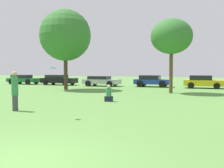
{
  "coord_description": "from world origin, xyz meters",
  "views": [
    {
      "loc": [
        3.66,
        -4.21,
        1.91
      ],
      "look_at": [
        0.01,
        5.58,
        1.31
      ],
      "focal_mm": 41.29,
      "sensor_mm": 36.0,
      "label": 1
    }
  ],
  "objects_px": {
    "tree_0": "(65,35)",
    "tree_1": "(171,37)",
    "parked_car_silver": "(101,81)",
    "parked_car_yellow": "(203,82)",
    "parked_car_green": "(23,79)",
    "parked_car_blue": "(152,81)",
    "bystander_sitting": "(109,95)",
    "parked_car_black": "(58,80)",
    "frisbee": "(53,68)",
    "person_thrower": "(15,90)"
  },
  "relations": [
    {
      "from": "frisbee",
      "to": "tree_0",
      "type": "xyz_separation_m",
      "value": [
        -6.79,
        12.41,
        3.09
      ]
    },
    {
      "from": "parked_car_green",
      "to": "parked_car_blue",
      "type": "xyz_separation_m",
      "value": [
        16.61,
        0.71,
        0.03
      ]
    },
    {
      "from": "parked_car_green",
      "to": "parked_car_yellow",
      "type": "relative_size",
      "value": 1.08
    },
    {
      "from": "tree_0",
      "to": "parked_car_silver",
      "type": "xyz_separation_m",
      "value": [
        1.16,
        5.83,
        -4.44
      ]
    },
    {
      "from": "parked_car_blue",
      "to": "frisbee",
      "type": "bearing_deg",
      "value": -90.91
    },
    {
      "from": "bystander_sitting",
      "to": "parked_car_black",
      "type": "xyz_separation_m",
      "value": [
        -11.61,
        12.91,
        0.24
      ]
    },
    {
      "from": "parked_car_silver",
      "to": "parked_car_yellow",
      "type": "height_order",
      "value": "parked_car_yellow"
    },
    {
      "from": "parked_car_green",
      "to": "parked_car_black",
      "type": "distance_m",
      "value": 5.2
    },
    {
      "from": "person_thrower",
      "to": "tree_0",
      "type": "relative_size",
      "value": 0.24
    },
    {
      "from": "frisbee",
      "to": "parked_car_black",
      "type": "relative_size",
      "value": 0.05
    },
    {
      "from": "tree_1",
      "to": "parked_car_blue",
      "type": "distance_m",
      "value": 8.32
    },
    {
      "from": "bystander_sitting",
      "to": "parked_car_blue",
      "type": "bearing_deg",
      "value": 90.85
    },
    {
      "from": "tree_1",
      "to": "parked_car_silver",
      "type": "xyz_separation_m",
      "value": [
        -8.58,
        5.98,
        -3.88
      ]
    },
    {
      "from": "parked_car_black",
      "to": "parked_car_yellow",
      "type": "distance_m",
      "value": 16.66
    },
    {
      "from": "parked_car_green",
      "to": "frisbee",
      "type": "bearing_deg",
      "value": -48.72
    },
    {
      "from": "person_thrower",
      "to": "bystander_sitting",
      "type": "relative_size",
      "value": 1.81
    },
    {
      "from": "tree_0",
      "to": "person_thrower",
      "type": "bearing_deg",
      "value": -70.06
    },
    {
      "from": "bystander_sitting",
      "to": "tree_0",
      "type": "xyz_separation_m",
      "value": [
        -7.0,
        6.89,
        4.65
      ]
    },
    {
      "from": "frisbee",
      "to": "tree_0",
      "type": "height_order",
      "value": "tree_0"
    },
    {
      "from": "bystander_sitting",
      "to": "parked_car_blue",
      "type": "xyz_separation_m",
      "value": [
        -0.2,
        13.52,
        0.26
      ]
    },
    {
      "from": "frisbee",
      "to": "parked_car_blue",
      "type": "distance_m",
      "value": 19.08
    },
    {
      "from": "frisbee",
      "to": "parked_car_black",
      "type": "distance_m",
      "value": 21.71
    },
    {
      "from": "frisbee",
      "to": "parked_car_blue",
      "type": "xyz_separation_m",
      "value": [
        0.01,
        19.04,
        -1.29
      ]
    },
    {
      "from": "person_thrower",
      "to": "bystander_sitting",
      "type": "height_order",
      "value": "person_thrower"
    },
    {
      "from": "tree_0",
      "to": "tree_1",
      "type": "height_order",
      "value": "tree_0"
    },
    {
      "from": "parked_car_green",
      "to": "parked_car_silver",
      "type": "relative_size",
      "value": 1.0
    },
    {
      "from": "tree_1",
      "to": "parked_car_yellow",
      "type": "distance_m",
      "value": 7.91
    },
    {
      "from": "person_thrower",
      "to": "parked_car_blue",
      "type": "bearing_deg",
      "value": 92.11
    },
    {
      "from": "parked_car_blue",
      "to": "parked_car_yellow",
      "type": "bearing_deg",
      "value": -3.59
    },
    {
      "from": "tree_0",
      "to": "tree_1",
      "type": "xyz_separation_m",
      "value": [
        9.74,
        -0.15,
        -0.56
      ]
    },
    {
      "from": "parked_car_black",
      "to": "parked_car_silver",
      "type": "height_order",
      "value": "parked_car_black"
    },
    {
      "from": "frisbee",
      "to": "tree_1",
      "type": "xyz_separation_m",
      "value": [
        2.95,
        12.26,
        2.53
      ]
    },
    {
      "from": "person_thrower",
      "to": "bystander_sitting",
      "type": "xyz_separation_m",
      "value": [
        2.79,
        4.74,
        -0.53
      ]
    },
    {
      "from": "bystander_sitting",
      "to": "parked_car_yellow",
      "type": "distance_m",
      "value": 14.2
    },
    {
      "from": "tree_0",
      "to": "parked_car_blue",
      "type": "xyz_separation_m",
      "value": [
        6.8,
        6.63,
        -4.38
      ]
    },
    {
      "from": "frisbee",
      "to": "parked_car_blue",
      "type": "relative_size",
      "value": 0.06
    },
    {
      "from": "parked_car_silver",
      "to": "person_thrower",
      "type": "bearing_deg",
      "value": -80.93
    },
    {
      "from": "tree_1",
      "to": "frisbee",
      "type": "bearing_deg",
      "value": -103.52
    },
    {
      "from": "tree_0",
      "to": "parked_car_silver",
      "type": "height_order",
      "value": "tree_0"
    },
    {
      "from": "parked_car_green",
      "to": "parked_car_blue",
      "type": "distance_m",
      "value": 16.62
    },
    {
      "from": "tree_0",
      "to": "parked_car_black",
      "type": "distance_m",
      "value": 8.77
    },
    {
      "from": "tree_0",
      "to": "parked_car_yellow",
      "type": "relative_size",
      "value": 1.93
    },
    {
      "from": "parked_car_green",
      "to": "parked_car_yellow",
      "type": "xyz_separation_m",
      "value": [
        21.86,
        0.46,
        0.03
      ]
    },
    {
      "from": "parked_car_black",
      "to": "parked_car_green",
      "type": "bearing_deg",
      "value": -179.72
    },
    {
      "from": "parked_car_silver",
      "to": "parked_car_yellow",
      "type": "relative_size",
      "value": 1.08
    },
    {
      "from": "tree_0",
      "to": "parked_car_green",
      "type": "height_order",
      "value": "tree_0"
    },
    {
      "from": "frisbee",
      "to": "bystander_sitting",
      "type": "distance_m",
      "value": 5.74
    },
    {
      "from": "tree_1",
      "to": "parked_car_green",
      "type": "height_order",
      "value": "tree_1"
    },
    {
      "from": "bystander_sitting",
      "to": "parked_car_black",
      "type": "height_order",
      "value": "parked_car_black"
    },
    {
      "from": "parked_car_black",
      "to": "parked_car_silver",
      "type": "distance_m",
      "value": 5.76
    }
  ]
}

